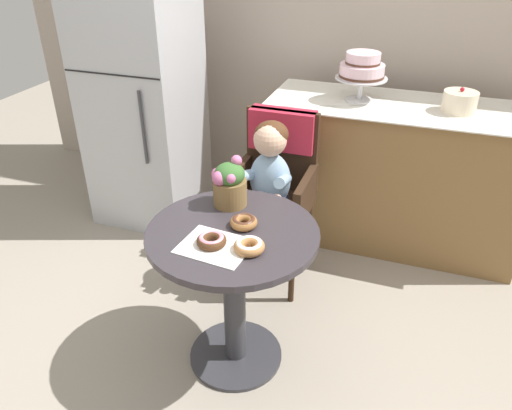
{
  "coord_description": "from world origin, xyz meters",
  "views": [
    {
      "loc": [
        0.65,
        -1.58,
        1.83
      ],
      "look_at": [
        0.05,
        0.15,
        0.77
      ],
      "focal_mm": 34.74,
      "sensor_mm": 36.0,
      "label": 1
    }
  ],
  "objects_px": {
    "seated_child": "(268,177)",
    "wicker_chair": "(277,171)",
    "donut_front": "(249,246)",
    "donut_mid": "(244,222)",
    "round_layer_cake": "(460,102)",
    "tiered_cake_stand": "(362,69)",
    "donut_side": "(212,240)",
    "cafe_table": "(234,272)",
    "flower_vase": "(229,183)",
    "refrigerator": "(143,95)"
  },
  "relations": [
    {
      "from": "cafe_table",
      "to": "wicker_chair",
      "type": "relative_size",
      "value": 0.75
    },
    {
      "from": "seated_child",
      "to": "donut_side",
      "type": "bearing_deg",
      "value": -89.94
    },
    {
      "from": "cafe_table",
      "to": "flower_vase",
      "type": "bearing_deg",
      "value": 114.71
    },
    {
      "from": "seated_child",
      "to": "flower_vase",
      "type": "height_order",
      "value": "seated_child"
    },
    {
      "from": "donut_mid",
      "to": "refrigerator",
      "type": "height_order",
      "value": "refrigerator"
    },
    {
      "from": "cafe_table",
      "to": "refrigerator",
      "type": "height_order",
      "value": "refrigerator"
    },
    {
      "from": "refrigerator",
      "to": "round_layer_cake",
      "type": "bearing_deg",
      "value": 5.51
    },
    {
      "from": "wicker_chair",
      "to": "tiered_cake_stand",
      "type": "height_order",
      "value": "tiered_cake_stand"
    },
    {
      "from": "donut_front",
      "to": "tiered_cake_stand",
      "type": "height_order",
      "value": "tiered_cake_stand"
    },
    {
      "from": "donut_side",
      "to": "tiered_cake_stand",
      "type": "relative_size",
      "value": 0.4
    },
    {
      "from": "round_layer_cake",
      "to": "donut_side",
      "type": "bearing_deg",
      "value": -122.12
    },
    {
      "from": "donut_side",
      "to": "tiered_cake_stand",
      "type": "xyz_separation_m",
      "value": [
        0.33,
        1.42,
        0.34
      ]
    },
    {
      "from": "cafe_table",
      "to": "round_layer_cake",
      "type": "height_order",
      "value": "round_layer_cake"
    },
    {
      "from": "round_layer_cake",
      "to": "donut_front",
      "type": "bearing_deg",
      "value": -117.62
    },
    {
      "from": "cafe_table",
      "to": "donut_side",
      "type": "distance_m",
      "value": 0.27
    },
    {
      "from": "flower_vase",
      "to": "round_layer_cake",
      "type": "xyz_separation_m",
      "value": [
        0.93,
        1.08,
        0.13
      ]
    },
    {
      "from": "seated_child",
      "to": "donut_side",
      "type": "distance_m",
      "value": 0.72
    },
    {
      "from": "donut_front",
      "to": "round_layer_cake",
      "type": "xyz_separation_m",
      "value": [
        0.73,
        1.39,
        0.21
      ]
    },
    {
      "from": "seated_child",
      "to": "wicker_chair",
      "type": "bearing_deg",
      "value": 90.0
    },
    {
      "from": "donut_front",
      "to": "donut_mid",
      "type": "height_order",
      "value": "donut_front"
    },
    {
      "from": "seated_child",
      "to": "round_layer_cake",
      "type": "distance_m",
      "value": 1.15
    },
    {
      "from": "wicker_chair",
      "to": "seated_child",
      "type": "bearing_deg",
      "value": -89.55
    },
    {
      "from": "donut_side",
      "to": "round_layer_cake",
      "type": "bearing_deg",
      "value": 57.88
    },
    {
      "from": "cafe_table",
      "to": "seated_child",
      "type": "relative_size",
      "value": 0.99
    },
    {
      "from": "cafe_table",
      "to": "round_layer_cake",
      "type": "xyz_separation_m",
      "value": [
        0.84,
        1.28,
        0.45
      ]
    },
    {
      "from": "cafe_table",
      "to": "donut_mid",
      "type": "xyz_separation_m",
      "value": [
        0.03,
        0.05,
        0.23
      ]
    },
    {
      "from": "flower_vase",
      "to": "round_layer_cake",
      "type": "relative_size",
      "value": 1.22
    },
    {
      "from": "donut_front",
      "to": "round_layer_cake",
      "type": "height_order",
      "value": "round_layer_cake"
    },
    {
      "from": "seated_child",
      "to": "tiered_cake_stand",
      "type": "distance_m",
      "value": 0.88
    },
    {
      "from": "wicker_chair",
      "to": "seated_child",
      "type": "relative_size",
      "value": 1.31
    },
    {
      "from": "wicker_chair",
      "to": "seated_child",
      "type": "height_order",
      "value": "seated_child"
    },
    {
      "from": "cafe_table",
      "to": "tiered_cake_stand",
      "type": "distance_m",
      "value": 1.45
    },
    {
      "from": "donut_side",
      "to": "flower_vase",
      "type": "height_order",
      "value": "flower_vase"
    },
    {
      "from": "round_layer_cake",
      "to": "donut_mid",
      "type": "bearing_deg",
      "value": -123.26
    },
    {
      "from": "seated_child",
      "to": "refrigerator",
      "type": "height_order",
      "value": "refrigerator"
    },
    {
      "from": "cafe_table",
      "to": "round_layer_cake",
      "type": "relative_size",
      "value": 3.88
    },
    {
      "from": "donut_mid",
      "to": "tiered_cake_stand",
      "type": "bearing_deg",
      "value": 78.3
    },
    {
      "from": "donut_side",
      "to": "flower_vase",
      "type": "distance_m",
      "value": 0.34
    },
    {
      "from": "seated_child",
      "to": "tiered_cake_stand",
      "type": "xyz_separation_m",
      "value": [
        0.33,
        0.7,
        0.41
      ]
    },
    {
      "from": "cafe_table",
      "to": "tiered_cake_stand",
      "type": "xyz_separation_m",
      "value": [
        0.29,
        1.3,
        0.58
      ]
    },
    {
      "from": "round_layer_cake",
      "to": "refrigerator",
      "type": "xyz_separation_m",
      "value": [
        -1.89,
        -0.18,
        -0.11
      ]
    },
    {
      "from": "donut_mid",
      "to": "flower_vase",
      "type": "distance_m",
      "value": 0.21
    },
    {
      "from": "donut_front",
      "to": "donut_side",
      "type": "bearing_deg",
      "value": -175.79
    },
    {
      "from": "donut_front",
      "to": "donut_side",
      "type": "height_order",
      "value": "donut_front"
    },
    {
      "from": "cafe_table",
      "to": "donut_front",
      "type": "relative_size",
      "value": 5.93
    },
    {
      "from": "donut_front",
      "to": "donut_side",
      "type": "xyz_separation_m",
      "value": [
        -0.15,
        -0.01,
        -0.0
      ]
    },
    {
      "from": "wicker_chair",
      "to": "donut_side",
      "type": "xyz_separation_m",
      "value": [
        0.0,
        -0.87,
        0.1
      ]
    },
    {
      "from": "donut_mid",
      "to": "tiered_cake_stand",
      "type": "relative_size",
      "value": 0.38
    },
    {
      "from": "donut_mid",
      "to": "round_layer_cake",
      "type": "height_order",
      "value": "round_layer_cake"
    },
    {
      "from": "wicker_chair",
      "to": "refrigerator",
      "type": "distance_m",
      "value": 1.09
    }
  ]
}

